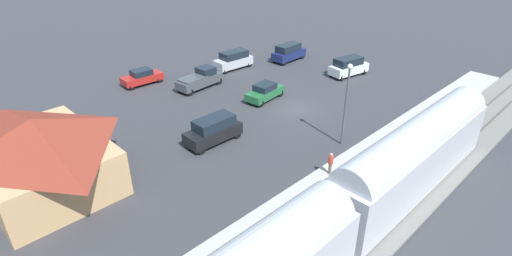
{
  "coord_description": "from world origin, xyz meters",
  "views": [
    {
      "loc": [
        -22.49,
        27.6,
        16.63
      ],
      "look_at": [
        -1.53,
        6.9,
        1.0
      ],
      "focal_mm": 27.73,
      "sensor_mm": 36.0,
      "label": 1
    }
  ],
  "objects_px": {
    "station_building": "(40,152)",
    "suv_white": "(349,66)",
    "light_pole_near_platform": "(347,95)",
    "suv_silver": "(234,60)",
    "pedestrian_on_platform": "(331,162)",
    "sedan_green": "(265,92)",
    "sedan_red": "(142,77)",
    "suv_black": "(213,130)",
    "pickup_charcoal": "(200,79)",
    "suv_navy": "(289,52)"
  },
  "relations": [
    {
      "from": "station_building",
      "to": "suv_white",
      "type": "distance_m",
      "value": 33.84
    },
    {
      "from": "station_building",
      "to": "light_pole_near_platform",
      "type": "height_order",
      "value": "light_pole_near_platform"
    },
    {
      "from": "station_building",
      "to": "suv_silver",
      "type": "xyz_separation_m",
      "value": [
        9.14,
        -25.67,
        -1.55
      ]
    },
    {
      "from": "pedestrian_on_platform",
      "to": "sedan_green",
      "type": "bearing_deg",
      "value": -27.07
    },
    {
      "from": "sedan_red",
      "to": "suv_black",
      "type": "bearing_deg",
      "value": 170.77
    },
    {
      "from": "pedestrian_on_platform",
      "to": "suv_white",
      "type": "distance_m",
      "value": 21.82
    },
    {
      "from": "suv_white",
      "to": "pickup_charcoal",
      "type": "bearing_deg",
      "value": 58.08
    },
    {
      "from": "station_building",
      "to": "pickup_charcoal",
      "type": "height_order",
      "value": "station_building"
    },
    {
      "from": "suv_white",
      "to": "station_building",
      "type": "bearing_deg",
      "value": 86.05
    },
    {
      "from": "station_building",
      "to": "suv_silver",
      "type": "relative_size",
      "value": 2.21
    },
    {
      "from": "pedestrian_on_platform",
      "to": "sedan_green",
      "type": "height_order",
      "value": "pedestrian_on_platform"
    },
    {
      "from": "suv_white",
      "to": "suv_navy",
      "type": "bearing_deg",
      "value": 5.5
    },
    {
      "from": "station_building",
      "to": "suv_white",
      "type": "xyz_separation_m",
      "value": [
        -2.33,
        -33.72,
        -1.55
      ]
    },
    {
      "from": "pickup_charcoal",
      "to": "suv_silver",
      "type": "distance_m",
      "value": 7.22
    },
    {
      "from": "suv_black",
      "to": "light_pole_near_platform",
      "type": "height_order",
      "value": "light_pole_near_platform"
    },
    {
      "from": "station_building",
      "to": "suv_silver",
      "type": "distance_m",
      "value": 27.29
    },
    {
      "from": "sedan_green",
      "to": "pickup_charcoal",
      "type": "bearing_deg",
      "value": 20.62
    },
    {
      "from": "sedan_red",
      "to": "sedan_green",
      "type": "distance_m",
      "value": 14.43
    },
    {
      "from": "pedestrian_on_platform",
      "to": "light_pole_near_platform",
      "type": "height_order",
      "value": "light_pole_near_platform"
    },
    {
      "from": "suv_white",
      "to": "light_pole_near_platform",
      "type": "height_order",
      "value": "light_pole_near_platform"
    },
    {
      "from": "station_building",
      "to": "pickup_charcoal",
      "type": "bearing_deg",
      "value": -69.63
    },
    {
      "from": "station_building",
      "to": "sedan_red",
      "type": "relative_size",
      "value": 2.4
    },
    {
      "from": "pickup_charcoal",
      "to": "suv_navy",
      "type": "xyz_separation_m",
      "value": [
        -0.6,
        -14.1,
        0.12
      ]
    },
    {
      "from": "suv_white",
      "to": "suv_black",
      "type": "distance_m",
      "value": 21.59
    },
    {
      "from": "pedestrian_on_platform",
      "to": "suv_silver",
      "type": "xyz_separation_m",
      "value": [
        22.48,
        -10.79,
        -0.13
      ]
    },
    {
      "from": "suv_white",
      "to": "suv_navy",
      "type": "xyz_separation_m",
      "value": [
        8.7,
        0.84,
        0.0
      ]
    },
    {
      "from": "pedestrian_on_platform",
      "to": "pickup_charcoal",
      "type": "distance_m",
      "value": 20.69
    },
    {
      "from": "sedan_green",
      "to": "suv_navy",
      "type": "height_order",
      "value": "suv_navy"
    },
    {
      "from": "pedestrian_on_platform",
      "to": "sedan_green",
      "type": "xyz_separation_m",
      "value": [
        13.01,
        -6.65,
        -0.4
      ]
    },
    {
      "from": "pedestrian_on_platform",
      "to": "suv_white",
      "type": "bearing_deg",
      "value": -59.7
    },
    {
      "from": "sedan_green",
      "to": "suv_white",
      "type": "bearing_deg",
      "value": -99.34
    },
    {
      "from": "pedestrian_on_platform",
      "to": "suv_white",
      "type": "relative_size",
      "value": 0.33
    },
    {
      "from": "station_building",
      "to": "light_pole_near_platform",
      "type": "distance_m",
      "value": 22.56
    },
    {
      "from": "sedan_green",
      "to": "station_building",
      "type": "bearing_deg",
      "value": 89.14
    },
    {
      "from": "sedan_red",
      "to": "suv_black",
      "type": "relative_size",
      "value": 0.93
    },
    {
      "from": "suv_white",
      "to": "suv_black",
      "type": "relative_size",
      "value": 1.05
    },
    {
      "from": "suv_navy",
      "to": "light_pole_near_platform",
      "type": "relative_size",
      "value": 0.71
    },
    {
      "from": "light_pole_near_platform",
      "to": "pickup_charcoal",
      "type": "bearing_deg",
      "value": 2.28
    },
    {
      "from": "sedan_green",
      "to": "suv_silver",
      "type": "height_order",
      "value": "suv_silver"
    },
    {
      "from": "suv_black",
      "to": "suv_navy",
      "type": "bearing_deg",
      "value": -64.55
    },
    {
      "from": "suv_black",
      "to": "station_building",
      "type": "bearing_deg",
      "value": 74.02
    },
    {
      "from": "pickup_charcoal",
      "to": "sedan_red",
      "type": "distance_m",
      "value": 6.77
    },
    {
      "from": "pedestrian_on_platform",
      "to": "pickup_charcoal",
      "type": "xyz_separation_m",
      "value": [
        20.31,
        -3.91,
        -0.25
      ]
    },
    {
      "from": "pedestrian_on_platform",
      "to": "suv_black",
      "type": "xyz_separation_m",
      "value": [
        9.85,
        2.72,
        -0.13
      ]
    },
    {
      "from": "suv_silver",
      "to": "suv_white",
      "type": "bearing_deg",
      "value": -144.92
    },
    {
      "from": "sedan_red",
      "to": "suv_white",
      "type": "bearing_deg",
      "value": -127.84
    },
    {
      "from": "sedan_red",
      "to": "light_pole_near_platform",
      "type": "height_order",
      "value": "light_pole_near_platform"
    },
    {
      "from": "suv_black",
      "to": "suv_silver",
      "type": "bearing_deg",
      "value": -46.93
    },
    {
      "from": "suv_black",
      "to": "sedan_green",
      "type": "bearing_deg",
      "value": -71.36
    },
    {
      "from": "suv_navy",
      "to": "pickup_charcoal",
      "type": "bearing_deg",
      "value": 87.56
    }
  ]
}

